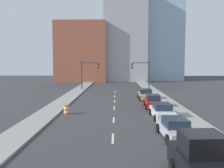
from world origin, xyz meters
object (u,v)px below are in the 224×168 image
(sedan_silver, at_px, (175,129))
(sedan_white, at_px, (162,111))
(traffic_signal_right, at_px, (144,71))
(traffic_signal_left, at_px, (87,71))
(traffic_barrel, at_px, (67,110))
(pickup_truck_black, at_px, (208,167))
(sedan_red, at_px, (153,102))
(sedan_tan, at_px, (145,95))

(sedan_silver, relative_size, sedan_white, 0.98)
(traffic_signal_right, height_order, sedan_white, traffic_signal_right)
(traffic_signal_left, height_order, traffic_signal_right, same)
(traffic_barrel, distance_m, pickup_truck_black, 17.73)
(traffic_signal_right, distance_m, sedan_white, 25.05)
(traffic_signal_left, xyz_separation_m, sedan_red, (10.18, -19.25, -2.98))
(traffic_signal_right, relative_size, sedan_silver, 1.22)
(traffic_barrel, relative_size, sedan_silver, 0.20)
(traffic_signal_left, distance_m, sedan_white, 27.06)
(sedan_white, distance_m, sedan_red, 5.60)
(sedan_silver, height_order, sedan_tan, sedan_tan)
(pickup_truck_black, relative_size, sedan_red, 1.33)
(traffic_signal_left, bearing_deg, pickup_truck_black, -75.77)
(pickup_truck_black, height_order, sedan_silver, pickup_truck_black)
(sedan_tan, bearing_deg, pickup_truck_black, -91.01)
(sedan_red, relative_size, sedan_tan, 0.97)
(traffic_signal_right, bearing_deg, traffic_barrel, -114.47)
(traffic_signal_left, bearing_deg, sedan_white, -67.55)
(sedan_white, xyz_separation_m, sedan_red, (-0.08, 5.60, 0.04))
(sedan_red, bearing_deg, sedan_tan, 93.44)
(traffic_barrel, bearing_deg, sedan_red, 22.78)
(sedan_red, distance_m, sedan_tan, 6.57)
(traffic_signal_right, distance_m, pickup_truck_black, 38.58)
(traffic_signal_left, xyz_separation_m, traffic_signal_right, (11.18, 0.00, 0.00))
(traffic_signal_right, bearing_deg, pickup_truck_black, -92.12)
(sedan_white, relative_size, sedan_red, 1.05)
(traffic_signal_left, height_order, sedan_silver, traffic_signal_left)
(sedan_white, bearing_deg, sedan_tan, 90.25)
(traffic_barrel, bearing_deg, sedan_tan, 48.21)
(traffic_barrel, distance_m, sedan_tan, 14.22)
(traffic_signal_left, distance_m, sedan_tan, 16.46)
(sedan_silver, relative_size, sedan_red, 1.03)
(sedan_tan, bearing_deg, traffic_barrel, -132.13)
(traffic_barrel, xyz_separation_m, sedan_white, (9.69, -1.57, 0.18))
(sedan_red, bearing_deg, pickup_truck_black, -88.95)
(sedan_silver, distance_m, sedan_white, 6.55)
(traffic_signal_left, bearing_deg, traffic_barrel, -88.57)
(traffic_signal_right, relative_size, traffic_barrel, 6.02)
(traffic_signal_right, distance_m, traffic_barrel, 25.78)
(traffic_signal_left, distance_m, traffic_barrel, 23.51)
(sedan_tan, bearing_deg, traffic_signal_right, 84.62)
(sedan_white, height_order, sedan_tan, sedan_tan)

